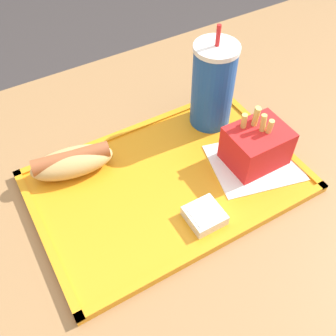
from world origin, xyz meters
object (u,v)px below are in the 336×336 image
at_px(hot_dog_far, 72,162).
at_px(sauce_cup_mayo, 205,215).
at_px(soda_cup, 213,86).
at_px(fries_carton, 255,144).

distance_m(hot_dog_far, sauce_cup_mayo, 0.23).
relative_size(soda_cup, hot_dog_far, 1.35).
xyz_separation_m(soda_cup, fries_carton, (0.01, -0.12, -0.04)).
xyz_separation_m(fries_carton, sauce_cup_mayo, (-0.14, -0.06, -0.03)).
height_order(soda_cup, fries_carton, soda_cup).
distance_m(soda_cup, hot_dog_far, 0.27).
bearing_deg(soda_cup, sauce_cup_mayo, -126.17).
distance_m(hot_dog_far, fries_carton, 0.30).
xyz_separation_m(hot_dog_far, sauce_cup_mayo, (0.13, -0.19, -0.01)).
relative_size(hot_dog_far, fries_carton, 1.40).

